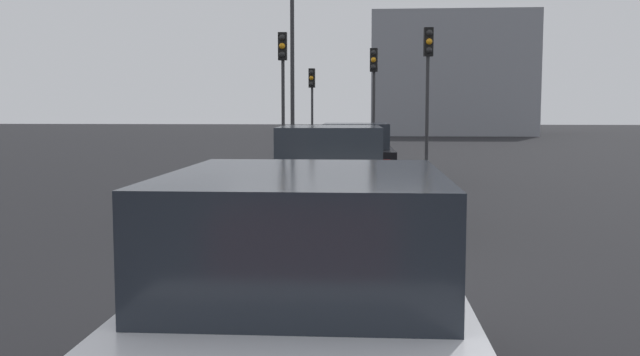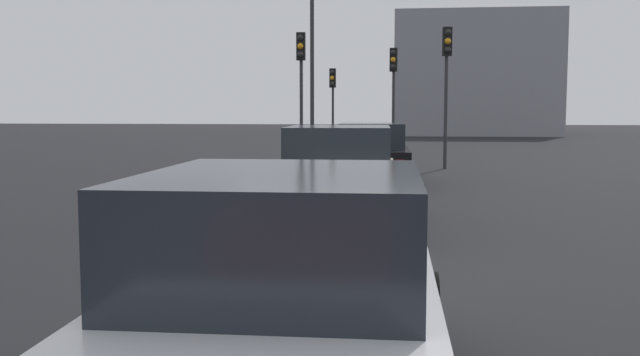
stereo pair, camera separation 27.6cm
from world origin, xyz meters
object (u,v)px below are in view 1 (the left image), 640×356
at_px(car_beige_second, 331,179).
at_px(traffic_light_near_left, 283,71).
at_px(traffic_light_near_right, 312,91).
at_px(traffic_light_far_right, 374,79).
at_px(traffic_light_far_left, 428,68).
at_px(street_lamp_kerbside, 292,53).
at_px(car_black_lead, 356,154).
at_px(car_white_third, 309,305).

bearing_deg(car_beige_second, traffic_light_near_left, 9.06).
bearing_deg(traffic_light_near_left, traffic_light_near_right, -179.45).
distance_m(car_beige_second, traffic_light_near_right, 22.59).
distance_m(car_beige_second, traffic_light_near_left, 12.40).
relative_size(traffic_light_near_right, traffic_light_far_right, 0.90).
xyz_separation_m(traffic_light_near_right, traffic_light_far_left, (-10.78, -4.70, 0.45)).
relative_size(traffic_light_near_left, street_lamp_kerbside, 0.63).
bearing_deg(car_black_lead, street_lamp_kerbside, 13.62).
bearing_deg(traffic_light_far_left, car_beige_second, -19.73).
bearing_deg(traffic_light_near_right, car_white_third, 12.49).
bearing_deg(car_black_lead, car_white_third, 178.50).
bearing_deg(traffic_light_near_left, car_beige_second, 11.72).
distance_m(car_white_third, traffic_light_near_right, 29.87).
distance_m(car_white_third, traffic_light_far_right, 23.81).
bearing_deg(traffic_light_near_right, traffic_light_near_left, 7.28).
height_order(car_beige_second, traffic_light_near_left, traffic_light_near_left).
height_order(car_black_lead, traffic_light_near_left, traffic_light_near_left).
distance_m(car_beige_second, traffic_light_far_right, 16.57).
height_order(car_white_third, street_lamp_kerbside, street_lamp_kerbside).
bearing_deg(traffic_light_near_left, car_white_third, 8.56).
bearing_deg(car_white_third, car_beige_second, 1.95).
bearing_deg(traffic_light_far_right, street_lamp_kerbside, -94.14).
xyz_separation_m(traffic_light_far_right, street_lamp_kerbside, (0.67, 3.25, 1.08)).
height_order(traffic_light_near_right, street_lamp_kerbside, street_lamp_kerbside).
relative_size(car_black_lead, traffic_light_near_left, 1.01).
relative_size(car_black_lead, street_lamp_kerbside, 0.64).
bearing_deg(car_white_third, traffic_light_near_right, 4.43).
height_order(car_black_lead, traffic_light_near_right, traffic_light_near_right).
bearing_deg(traffic_light_far_left, car_black_lead, -33.20).
relative_size(traffic_light_far_left, traffic_light_far_right, 1.05).
bearing_deg(traffic_light_far_left, street_lamp_kerbside, -145.92).
bearing_deg(traffic_light_far_left, traffic_light_far_right, -168.30).
height_order(traffic_light_near_right, traffic_light_far_left, traffic_light_far_left).
bearing_deg(car_black_lead, traffic_light_near_left, 25.11).
relative_size(car_white_third, street_lamp_kerbside, 0.64).
height_order(car_black_lead, traffic_light_far_right, traffic_light_far_right).
xyz_separation_m(traffic_light_far_left, traffic_light_far_right, (4.80, 1.75, -0.16)).
height_order(car_white_third, traffic_light_near_left, traffic_light_near_left).
height_order(traffic_light_far_left, traffic_light_far_right, traffic_light_far_left).
relative_size(car_beige_second, street_lamp_kerbside, 0.67).
bearing_deg(car_black_lead, traffic_light_near_right, 7.29).
height_order(car_white_third, traffic_light_far_right, traffic_light_far_right).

